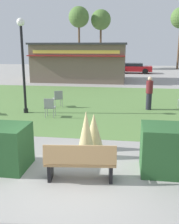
{
  "coord_description": "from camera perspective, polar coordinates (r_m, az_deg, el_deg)",
  "views": [
    {
      "loc": [
        1.36,
        -5.52,
        3.15
      ],
      "look_at": [
        0.12,
        2.97,
        1.01
      ],
      "focal_mm": 42.35,
      "sensor_mm": 36.0,
      "label": 1
    }
  ],
  "objects": [
    {
      "name": "tree_left_bg",
      "position": [
        39.24,
        2.47,
        19.16
      ],
      "size": [
        2.8,
        2.8,
        8.14
      ],
      "color": "brown",
      "rests_on": "ground_plane"
    },
    {
      "name": "cafe_chair_center",
      "position": [
        14.03,
        -6.81,
        3.16
      ],
      "size": [
        0.6,
        0.6,
        0.89
      ],
      "color": "gray",
      "rests_on": "ground_plane"
    },
    {
      "name": "parked_car_west_slot",
      "position": [
        32.58,
        0.81,
        9.63
      ],
      "size": [
        4.24,
        2.14,
        1.2
      ],
      "color": "navy",
      "rests_on": "ground_plane"
    },
    {
      "name": "food_kiosk",
      "position": [
        25.18,
        -1.92,
        10.79
      ],
      "size": [
        8.54,
        5.51,
        3.43
      ],
      "color": "#6B5B4C",
      "rests_on": "ground_plane"
    },
    {
      "name": "lamppost_mid",
      "position": [
        12.87,
        -14.25,
        11.83
      ],
      "size": [
        0.36,
        0.36,
        4.39
      ],
      "color": "black",
      "rests_on": "ground_plane"
    },
    {
      "name": "tree_center_bg",
      "position": [
        38.22,
        -2.31,
        19.69
      ],
      "size": [
        2.8,
        2.8,
        8.4
      ],
      "color": "brown",
      "rests_on": "ground_plane"
    },
    {
      "name": "parked_car_center_slot",
      "position": [
        32.31,
        9.51,
        9.4
      ],
      "size": [
        4.26,
        2.18,
        1.2
      ],
      "color": "maroon",
      "rests_on": "ground_plane"
    },
    {
      "name": "person_strolling",
      "position": [
        13.66,
        12.77,
        4.04
      ],
      "size": [
        0.34,
        0.34,
        1.69
      ],
      "rotation": [
        0.0,
        0.0,
        3.17
      ],
      "color": "#23232D",
      "rests_on": "ground_plane"
    },
    {
      "name": "lawn_patch",
      "position": [
        15.0,
        2.93,
        1.91
      ],
      "size": [
        36.0,
        12.0,
        0.01
      ],
      "primitive_type": "cube",
      "color": "#5B8442",
      "rests_on": "ground_plane"
    },
    {
      "name": "ground_plane",
      "position": [
        6.5,
        -4.99,
        -15.05
      ],
      "size": [
        80.0,
        80.0,
        0.0
      ],
      "primitive_type": "plane",
      "color": "#999691"
    },
    {
      "name": "ornamental_grass_behind_left",
      "position": [
        8.21,
        0.92,
        -4.25
      ],
      "size": [
        0.63,
        0.63,
        1.15
      ],
      "primitive_type": "cone",
      "color": "#D1BC7F",
      "rests_on": "ground_plane"
    },
    {
      "name": "park_bench",
      "position": [
        6.38,
        -2.02,
        -10.74
      ],
      "size": [
        1.75,
        0.71,
        0.95
      ],
      "color": "tan",
      "rests_on": "ground_plane"
    },
    {
      "name": "cafe_chair_west",
      "position": [
        12.02,
        -8.6,
        1.27
      ],
      "size": [
        0.46,
        0.46,
        0.89
      ],
      "color": "gray",
      "rests_on": "ground_plane"
    },
    {
      "name": "ornamental_grass_behind_right",
      "position": [
        7.58,
        -0.74,
        -4.88
      ],
      "size": [
        0.58,
        0.58,
        1.39
      ],
      "primitive_type": "cone",
      "color": "#D1BC7F",
      "rests_on": "ground_plane"
    }
  ]
}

